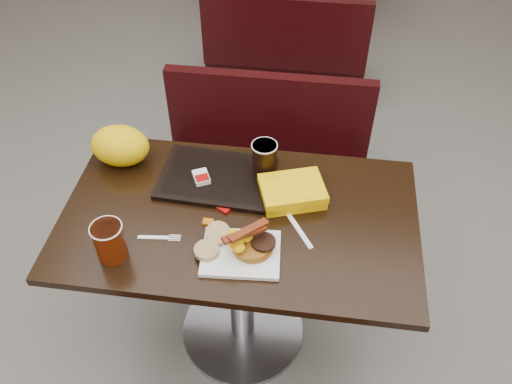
# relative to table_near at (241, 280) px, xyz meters

# --- Properties ---
(floor) EXTENTS (6.00, 7.00, 0.01)m
(floor) POSITION_rel_table_near_xyz_m (0.00, 0.00, -0.38)
(floor) COLOR slate
(floor) RESTS_ON ground
(table_near) EXTENTS (1.20, 0.70, 0.75)m
(table_near) POSITION_rel_table_near_xyz_m (0.00, 0.00, 0.00)
(table_near) COLOR black
(table_near) RESTS_ON floor
(bench_near_n) EXTENTS (1.00, 0.46, 0.72)m
(bench_near_n) POSITION_rel_table_near_xyz_m (0.00, 0.70, -0.02)
(bench_near_n) COLOR black
(bench_near_n) RESTS_ON floor
(bench_far_s) EXTENTS (1.00, 0.46, 0.72)m
(bench_far_s) POSITION_rel_table_near_xyz_m (0.00, 1.90, -0.02)
(bench_far_s) COLOR black
(bench_far_s) RESTS_ON floor
(platter) EXTENTS (0.26, 0.21, 0.01)m
(platter) POSITION_rel_table_near_xyz_m (0.03, -0.17, 0.38)
(platter) COLOR white
(platter) RESTS_ON table_near
(pancake_stack) EXTENTS (0.15, 0.15, 0.03)m
(pancake_stack) POSITION_rel_table_near_xyz_m (0.07, -0.15, 0.40)
(pancake_stack) COLOR #965219
(pancake_stack) RESTS_ON platter
(sausage_patty) EXTENTS (0.10, 0.10, 0.01)m
(sausage_patty) POSITION_rel_table_near_xyz_m (0.10, -0.14, 0.42)
(sausage_patty) COLOR black
(sausage_patty) RESTS_ON pancake_stack
(scrambled_eggs) EXTENTS (0.09, 0.08, 0.05)m
(scrambled_eggs) POSITION_rel_table_near_xyz_m (0.02, -0.16, 0.44)
(scrambled_eggs) COLOR #FFC805
(scrambled_eggs) RESTS_ON pancake_stack
(bacon_strips) EXTENTS (0.16, 0.14, 0.01)m
(bacon_strips) POSITION_rel_table_near_xyz_m (0.04, -0.16, 0.47)
(bacon_strips) COLOR #471105
(bacon_strips) RESTS_ON scrambled_eggs
(muffin_bottom) EXTENTS (0.09, 0.09, 0.02)m
(muffin_bottom) POSITION_rel_table_near_xyz_m (-0.07, -0.18, 0.40)
(muffin_bottom) COLOR tan
(muffin_bottom) RESTS_ON platter
(muffin_top) EXTENTS (0.10, 0.10, 0.05)m
(muffin_top) POSITION_rel_table_near_xyz_m (-0.05, -0.12, 0.41)
(muffin_top) COLOR tan
(muffin_top) RESTS_ON platter
(coffee_cup_near) EXTENTS (0.10, 0.10, 0.13)m
(coffee_cup_near) POSITION_rel_table_near_xyz_m (-0.37, -0.22, 0.44)
(coffee_cup_near) COLOR maroon
(coffee_cup_near) RESTS_ON table_near
(fork) EXTENTS (0.14, 0.04, 0.00)m
(fork) POSITION_rel_table_near_xyz_m (-0.26, -0.14, 0.38)
(fork) COLOR white
(fork) RESTS_ON table_near
(knife) EXTENTS (0.11, 0.17, 0.00)m
(knife) POSITION_rel_table_near_xyz_m (0.20, -0.03, 0.38)
(knife) COLOR white
(knife) RESTS_ON table_near
(condiment_syrup) EXTENTS (0.04, 0.03, 0.01)m
(condiment_syrup) POSITION_rel_table_near_xyz_m (-0.10, -0.05, 0.38)
(condiment_syrup) COLOR #B75607
(condiment_syrup) RESTS_ON table_near
(condiment_ketchup) EXTENTS (0.05, 0.05, 0.01)m
(condiment_ketchup) POSITION_rel_table_near_xyz_m (-0.05, 0.02, 0.38)
(condiment_ketchup) COLOR #8C0504
(condiment_ketchup) RESTS_ON table_near
(tray) EXTENTS (0.41, 0.30, 0.02)m
(tray) POSITION_rel_table_near_xyz_m (-0.11, 0.16, 0.38)
(tray) COLOR black
(tray) RESTS_ON table_near
(hashbrown_sleeve_left) EXTENTS (0.08, 0.09, 0.02)m
(hashbrown_sleeve_left) POSITION_rel_table_near_xyz_m (-0.16, 0.14, 0.40)
(hashbrown_sleeve_left) COLOR silver
(hashbrown_sleeve_left) RESTS_ON tray
(coffee_cup_far) EXTENTS (0.10, 0.10, 0.12)m
(coffee_cup_far) POSITION_rel_table_near_xyz_m (0.06, 0.21, 0.45)
(coffee_cup_far) COLOR black
(coffee_cup_far) RESTS_ON tray
(clamshell) EXTENTS (0.26, 0.22, 0.06)m
(clamshell) POSITION_rel_table_near_xyz_m (0.17, 0.11, 0.40)
(clamshell) COLOR #F7B904
(clamshell) RESTS_ON table_near
(paper_bag) EXTENTS (0.25, 0.21, 0.15)m
(paper_bag) POSITION_rel_table_near_xyz_m (-0.47, 0.21, 0.45)
(paper_bag) COLOR yellow
(paper_bag) RESTS_ON table_near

